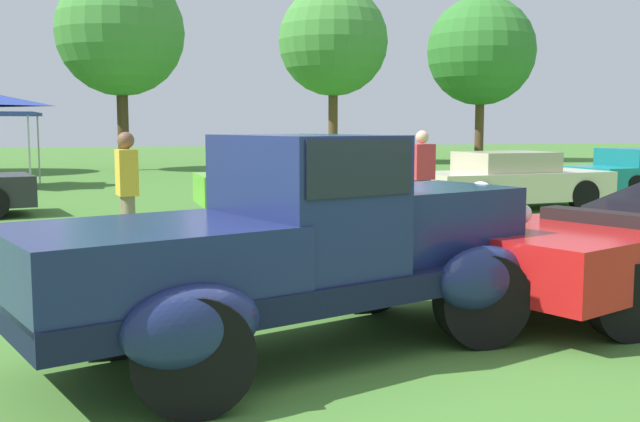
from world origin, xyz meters
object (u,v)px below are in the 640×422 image
Objects in this scene: spectator_near_truck at (127,191)px; spectator_far_side at (422,177)px; feature_pickup_truck at (297,243)px; show_car_cream at (511,181)px; neighbor_convertible at (628,244)px; show_car_lime at (294,183)px.

spectator_near_truck is 5.12m from spectator_far_side.
feature_pickup_truck reaches higher than show_car_cream.
feature_pickup_truck is at bearing -166.49° from neighbor_convertible.
neighbor_convertible reaches higher than show_car_lime.
feature_pickup_truck is 1.11× the size of show_car_lime.
spectator_near_truck is (-1.24, 4.54, 0.05)m from feature_pickup_truck.
show_car_cream is at bearing 39.18° from spectator_far_side.
spectator_near_truck is at bearing 143.10° from neighbor_convertible.
feature_pickup_truck reaches higher than show_car_lime.
feature_pickup_truck is 2.64× the size of spectator_far_side.
neighbor_convertible is 2.68× the size of spectator_near_truck.
spectator_near_truck is at bearing -124.33° from show_car_lime.
spectator_far_side is at bearing -140.82° from show_car_cream.
spectator_near_truck is at bearing 105.24° from feature_pickup_truck.
spectator_near_truck is at bearing -160.84° from spectator_far_side.
show_car_lime is at bearing 77.41° from feature_pickup_truck.
feature_pickup_truck is 1.04× the size of show_car_cream.
show_car_lime is 2.39× the size of spectator_near_truck.
spectator_far_side is (-0.04, 5.35, 0.34)m from neighbor_convertible.
neighbor_convertible is 1.05× the size of show_car_cream.
spectator_far_side reaches higher than neighbor_convertible.
show_car_cream is at bearing -8.97° from show_car_lime.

